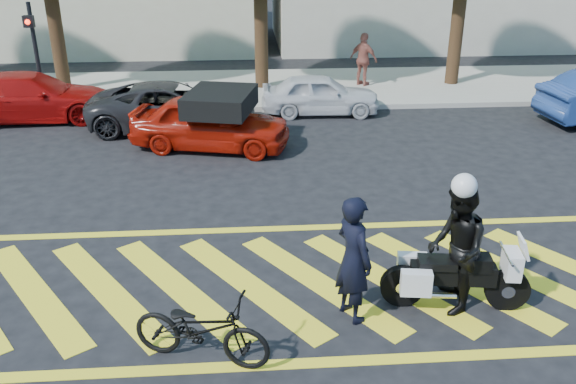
{
  "coord_description": "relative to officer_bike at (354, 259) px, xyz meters",
  "views": [
    {
      "loc": [
        -0.59,
        -8.18,
        5.27
      ],
      "look_at": [
        0.09,
        1.23,
        1.05
      ],
      "focal_mm": 38.0,
      "sensor_mm": 36.0,
      "label": 1
    }
  ],
  "objects": [
    {
      "name": "ground",
      "position": [
        -0.86,
        0.89,
        -0.95
      ],
      "size": [
        90.0,
        90.0,
        0.0
      ],
      "primitive_type": "plane",
      "color": "black",
      "rests_on": "ground"
    },
    {
      "name": "sidewalk",
      "position": [
        -0.86,
        12.89,
        -0.87
      ],
      "size": [
        60.0,
        5.0,
        0.15
      ],
      "primitive_type": "cube",
      "color": "#9E998E",
      "rests_on": "ground"
    },
    {
      "name": "crosswalk",
      "position": [
        -0.89,
        0.89,
        -0.94
      ],
      "size": [
        12.33,
        4.0,
        0.01
      ],
      "color": "yellow",
      "rests_on": "ground"
    },
    {
      "name": "signal_pole",
      "position": [
        -7.36,
        10.63,
        0.97
      ],
      "size": [
        0.28,
        0.43,
        3.2
      ],
      "color": "black",
      "rests_on": "ground"
    },
    {
      "name": "officer_bike",
      "position": [
        0.0,
        0.0,
        0.0
      ],
      "size": [
        0.71,
        0.82,
        1.9
      ],
      "primitive_type": "imported",
      "rotation": [
        0.0,
        0.0,
        2.03
      ],
      "color": "black",
      "rests_on": "ground"
    },
    {
      "name": "bicycle",
      "position": [
        -2.09,
        -0.82,
        -0.46
      ],
      "size": [
        1.96,
        1.21,
        0.97
      ],
      "primitive_type": "imported",
      "rotation": [
        0.0,
        0.0,
        1.24
      ],
      "color": "black",
      "rests_on": "ground"
    },
    {
      "name": "police_motorcycle",
      "position": [
        1.51,
        0.12,
        -0.43
      ],
      "size": [
        2.17,
        0.78,
        0.96
      ],
      "rotation": [
        0.0,
        0.0,
        -0.14
      ],
      "color": "black",
      "rests_on": "ground"
    },
    {
      "name": "officer_moto",
      "position": [
        1.5,
        0.12,
        0.04
      ],
      "size": [
        0.87,
        1.05,
        1.97
      ],
      "primitive_type": "imported",
      "rotation": [
        0.0,
        0.0,
        -1.71
      ],
      "color": "black",
      "rests_on": "ground"
    },
    {
      "name": "red_convertible",
      "position": [
        -2.32,
        7.32,
        -0.28
      ],
      "size": [
        4.19,
        2.44,
        1.34
      ],
      "primitive_type": "imported",
      "rotation": [
        0.0,
        0.0,
        1.34
      ],
      "color": "#9F1407",
      "rests_on": "ground"
    },
    {
      "name": "parked_left",
      "position": [
        -7.5,
        10.09,
        -0.28
      ],
      "size": [
        4.73,
        2.16,
        1.34
      ],
      "primitive_type": "imported",
      "rotation": [
        0.0,
        0.0,
        1.63
      ],
      "color": "#9B0A09",
      "rests_on": "ground"
    },
    {
      "name": "parked_mid_left",
      "position": [
        -3.43,
        9.0,
        -0.32
      ],
      "size": [
        4.55,
        2.2,
        1.25
      ],
      "primitive_type": "imported",
      "rotation": [
        0.0,
        0.0,
        1.54
      ],
      "color": "black",
      "rests_on": "ground"
    },
    {
      "name": "parked_mid_right",
      "position": [
        0.77,
        10.09,
        -0.36
      ],
      "size": [
        3.51,
        1.52,
        1.18
      ],
      "primitive_type": "imported",
      "rotation": [
        0.0,
        0.0,
        1.53
      ],
      "color": "silver",
      "rests_on": "ground"
    },
    {
      "name": "pedestrian_right",
      "position": [
        2.55,
        12.81,
        0.07
      ],
      "size": [
        1.04,
        1.0,
        1.74
      ],
      "primitive_type": "imported",
      "rotation": [
        0.0,
        0.0,
        2.41
      ],
      "color": "#9E5648",
      "rests_on": "sidewalk"
    }
  ]
}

